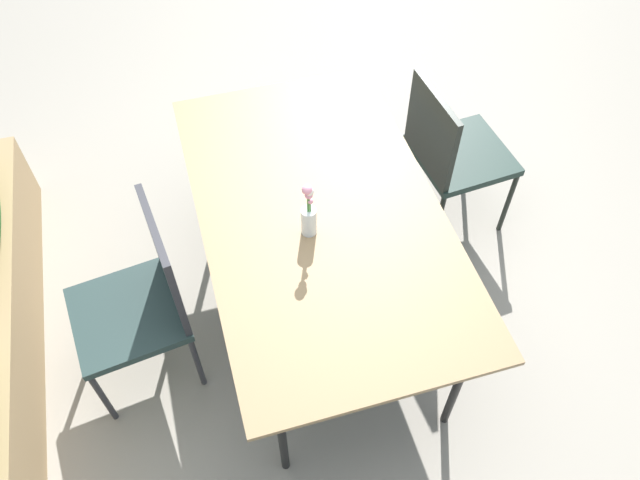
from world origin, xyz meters
TOP-DOWN VIEW (x-y plane):
  - ground_plane at (0.00, 0.00)m, footprint 12.00×12.00m
  - dining_table at (0.03, 0.06)m, footprint 1.81×1.04m
  - chair_far_side at (-0.04, 0.88)m, footprint 0.53×0.53m
  - chair_near_right at (0.43, -0.77)m, footprint 0.51×0.51m
  - flower_vase at (-0.07, 0.13)m, footprint 0.07×0.07m

SIDE VIEW (x-z plane):
  - ground_plane at x=0.00m, z-range 0.00..0.00m
  - chair_near_right at x=0.43m, z-range 0.07..1.01m
  - chair_far_side at x=-0.04m, z-range 0.05..1.03m
  - dining_table at x=0.03m, z-range 0.34..1.11m
  - flower_vase at x=-0.07m, z-range 0.74..1.03m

